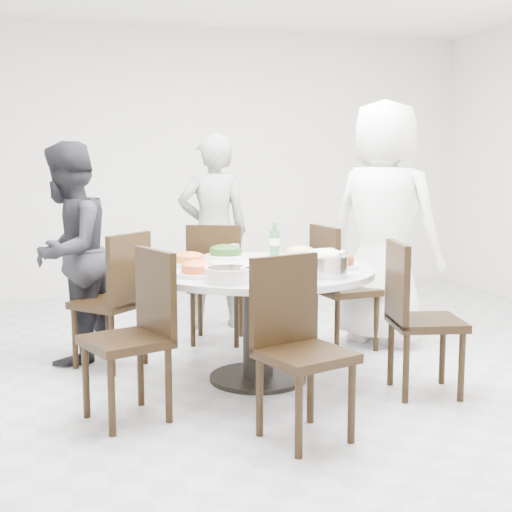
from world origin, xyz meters
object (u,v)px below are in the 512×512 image
object	(u,v)px
diner_middle	(213,232)
beverage_bottle	(275,239)
diner_right	(384,224)
diner_left	(68,253)
chair_nw	(109,300)
soup_bowl	(229,275)
chair_n	(217,283)
chair_s	(306,351)
dining_table	(258,324)
chair_ne	(346,287)
rice_bowl	(324,266)
chair_se	(426,318)
chair_sw	(126,337)

from	to	relation	value
diner_middle	beverage_bottle	distance (m)	1.05
diner_right	diner_left	xyz separation A→B (m)	(-2.38, 0.16, -0.16)
chair_nw	soup_bowl	size ratio (longest dim) A/B	3.47
chair_n	chair_s	bearing A→B (deg)	110.81
chair_s	dining_table	bearing A→B (deg)	69.69
diner_right	diner_left	distance (m)	2.39
chair_ne	diner_right	bearing A→B (deg)	-84.84
dining_table	rice_bowl	distance (m)	0.67
chair_se	diner_middle	xyz separation A→B (m)	(-0.88, 2.05, 0.35)
chair_s	diner_middle	xyz separation A→B (m)	(0.09, 2.54, 0.35)
chair_se	chair_s	bearing A→B (deg)	128.28
soup_bowl	chair_se	bearing A→B (deg)	-3.68
chair_ne	chair_sw	bearing A→B (deg)	114.13
chair_nw	beverage_bottle	xyz separation A→B (m)	(1.18, -0.09, 0.40)
chair_n	diner_middle	bearing A→B (deg)	-78.12
chair_sw	diner_left	world-z (taller)	diner_left
chair_se	chair_ne	bearing A→B (deg)	14.47
beverage_bottle	diner_right	bearing A→B (deg)	9.64
chair_ne	diner_left	distance (m)	2.07
rice_bowl	diner_left	bearing A→B (deg)	140.16
diner_middle	diner_left	bearing A→B (deg)	33.94
diner_left	chair_n	bearing A→B (deg)	125.99
chair_nw	chair_se	bearing A→B (deg)	105.19
chair_nw	chair_n	bearing A→B (deg)	164.02
chair_se	diner_middle	distance (m)	2.26
chair_sw	diner_right	xyz separation A→B (m)	(2.11, 1.15, 0.47)
dining_table	chair_n	bearing A→B (deg)	91.93
chair_nw	rice_bowl	world-z (taller)	chair_nw
chair_ne	dining_table	bearing A→B (deg)	116.70
chair_nw	chair_sw	distance (m)	1.07
diner_middle	chair_s	bearing A→B (deg)	91.92
chair_ne	chair_se	size ratio (longest dim) A/B	1.00
chair_se	diner_right	world-z (taller)	diner_right
diner_right	soup_bowl	xyz separation A→B (m)	(-1.52, -1.11, -0.15)
chair_se	rice_bowl	bearing A→B (deg)	90.06
diner_left	beverage_bottle	xyz separation A→B (m)	(1.44, -0.32, 0.08)
soup_bowl	chair_ne	bearing A→B (deg)	41.46
rice_bowl	chair_n	bearing A→B (deg)	102.83
chair_n	chair_se	xyz separation A→B (m)	(0.96, -1.57, 0.00)
chair_n	rice_bowl	xyz separation A→B (m)	(0.33, -1.45, 0.34)
dining_table	diner_left	size ratio (longest dim) A/B	0.96
dining_table	chair_n	xyz separation A→B (m)	(-0.03, 1.04, 0.10)
chair_n	chair_nw	distance (m)	0.99
diner_left	soup_bowl	world-z (taller)	diner_left
rice_bowl	beverage_bottle	world-z (taller)	beverage_bottle
chair_se	beverage_bottle	distance (m)	1.29
beverage_bottle	chair_ne	bearing A→B (deg)	8.16
chair_se	beverage_bottle	world-z (taller)	beverage_bottle
chair_s	diner_left	world-z (taller)	diner_left
chair_nw	diner_middle	world-z (taller)	diner_middle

